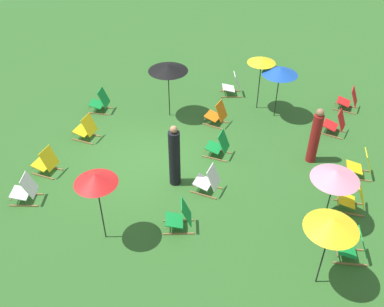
# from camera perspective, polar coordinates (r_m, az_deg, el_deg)

# --- Properties ---
(ground_plane) EXTENTS (40.00, 40.00, 0.00)m
(ground_plane) POSITION_cam_1_polar(r_m,az_deg,el_deg) (12.84, -5.23, -1.04)
(ground_plane) COLOR #2D6026
(deckchair_0) EXTENTS (0.52, 0.78, 0.83)m
(deckchair_0) POSITION_cam_1_polar(r_m,az_deg,el_deg) (15.19, -11.97, 6.68)
(deckchair_0) COLOR olive
(deckchair_0) RESTS_ON ground
(deckchair_1) EXTENTS (0.62, 0.84, 0.83)m
(deckchair_1) POSITION_cam_1_polar(r_m,az_deg,el_deg) (12.10, -21.11, -4.52)
(deckchair_1) COLOR olive
(deckchair_1) RESTS_ON ground
(deckchair_2) EXTENTS (0.66, 0.86, 0.83)m
(deckchair_2) POSITION_cam_1_polar(r_m,az_deg,el_deg) (14.20, 3.32, 5.14)
(deckchair_2) COLOR olive
(deckchair_2) RESTS_ON ground
(deckchair_3) EXTENTS (0.58, 0.82, 0.83)m
(deckchair_3) POSITION_cam_1_polar(r_m,az_deg,el_deg) (12.84, -18.66, -1.11)
(deckchair_3) COLOR olive
(deckchair_3) RESTS_ON ground
(deckchair_4) EXTENTS (0.58, 0.82, 0.83)m
(deckchair_4) POSITION_cam_1_polar(r_m,az_deg,el_deg) (13.89, -13.77, 3.16)
(deckchair_4) COLOR olive
(deckchair_4) RESTS_ON ground
(deckchair_5) EXTENTS (0.62, 0.84, 0.83)m
(deckchair_5) POSITION_cam_1_polar(r_m,az_deg,el_deg) (15.90, 19.95, 6.63)
(deckchair_5) COLOR olive
(deckchair_5) RESTS_ON ground
(deckchair_6) EXTENTS (0.50, 0.78, 0.83)m
(deckchair_6) POSITION_cam_1_polar(r_m,az_deg,el_deg) (12.96, 21.36, -1.45)
(deckchair_6) COLOR olive
(deckchair_6) RESTS_ON ground
(deckchair_7) EXTENTS (0.67, 0.86, 0.83)m
(deckchair_7) POSITION_cam_1_polar(r_m,az_deg,el_deg) (14.47, 18.39, 3.76)
(deckchair_7) COLOR olive
(deckchair_7) RESTS_ON ground
(deckchair_8) EXTENTS (0.61, 0.83, 0.83)m
(deckchair_8) POSITION_cam_1_polar(r_m,az_deg,el_deg) (11.58, 2.16, -3.61)
(deckchair_8) COLOR olive
(deckchair_8) RESTS_ON ground
(deckchair_9) EXTENTS (0.66, 0.86, 0.83)m
(deckchair_9) POSITION_cam_1_polar(r_m,az_deg,el_deg) (15.92, 5.41, 8.91)
(deckchair_9) COLOR olive
(deckchair_9) RESTS_ON ground
(deckchair_10) EXTENTS (0.65, 0.85, 0.83)m
(deckchair_10) POSITION_cam_1_polar(r_m,az_deg,el_deg) (10.61, -1.54, -8.37)
(deckchair_10) COLOR olive
(deckchair_10) RESTS_ON ground
(deckchair_11) EXTENTS (0.58, 0.82, 0.83)m
(deckchair_11) POSITION_cam_1_polar(r_m,az_deg,el_deg) (12.81, 3.55, 1.05)
(deckchair_11) COLOR olive
(deckchair_11) RESTS_ON ground
(deckchair_12) EXTENTS (0.50, 0.77, 0.83)m
(deckchair_12) POSITION_cam_1_polar(r_m,az_deg,el_deg) (11.82, 20.52, -5.54)
(deckchair_12) COLOR olive
(deckchair_12) RESTS_ON ground
(deckchair_13) EXTENTS (0.55, 0.80, 0.83)m
(deckchair_13) POSITION_cam_1_polar(r_m,az_deg,el_deg) (10.65, 20.58, -11.39)
(deckchair_13) COLOR olive
(deckchair_13) RESTS_ON ground
(umbrella_0) EXTENTS (1.09, 1.09, 1.96)m
(umbrella_0) POSITION_cam_1_polar(r_m,az_deg,el_deg) (8.88, 17.98, -8.82)
(umbrella_0) COLOR black
(umbrella_0) RESTS_ON ground
(umbrella_1) EXTENTS (1.14, 1.14, 1.63)m
(umbrella_1) POSITION_cam_1_polar(r_m,az_deg,el_deg) (10.52, 18.40, -2.74)
(umbrella_1) COLOR black
(umbrella_1) RESTS_ON ground
(umbrella_2) EXTENTS (1.28, 1.28, 1.88)m
(umbrella_2) POSITION_cam_1_polar(r_m,az_deg,el_deg) (13.97, -3.18, 11.19)
(umbrella_2) COLOR black
(umbrella_2) RESTS_ON ground
(umbrella_3) EXTENTS (1.15, 1.15, 1.80)m
(umbrella_3) POSITION_cam_1_polar(r_m,az_deg,el_deg) (14.24, 11.53, 10.59)
(umbrella_3) COLOR black
(umbrella_3) RESTS_ON ground
(umbrella_4) EXTENTS (0.93, 0.93, 1.92)m
(umbrella_4) POSITION_cam_1_polar(r_m,az_deg,el_deg) (14.55, 9.16, 12.05)
(umbrella_4) COLOR black
(umbrella_4) RESTS_ON ground
(umbrella_5) EXTENTS (0.97, 0.97, 1.99)m
(umbrella_5) POSITION_cam_1_polar(r_m,az_deg,el_deg) (9.58, -12.60, -3.28)
(umbrella_5) COLOR black
(umbrella_5) RESTS_ON ground
(person_0) EXTENTS (0.29, 0.29, 1.78)m
(person_0) POSITION_cam_1_polar(r_m,az_deg,el_deg) (12.81, 15.89, 2.14)
(person_0) COLOR maroon
(person_0) RESTS_ON ground
(person_1) EXTENTS (0.33, 0.33, 1.89)m
(person_1) POSITION_cam_1_polar(r_m,az_deg,el_deg) (11.51, -2.32, -0.48)
(person_1) COLOR black
(person_1) RESTS_ON ground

